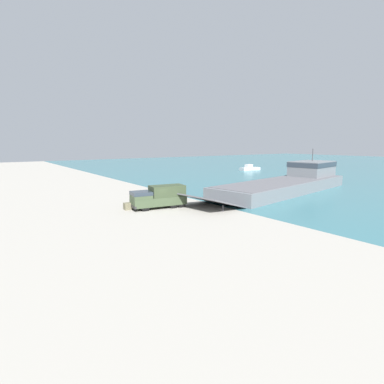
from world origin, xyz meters
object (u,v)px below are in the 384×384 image
(cargo_crate, at_px, (128,206))
(military_truck, at_px, (159,197))
(mooring_bollard, at_px, (223,208))
(moored_boat_a, at_px, (250,168))
(landing_craft, at_px, (292,181))
(soldier_on_ramp, at_px, (146,197))

(cargo_crate, bearing_deg, military_truck, 68.28)
(military_truck, relative_size, cargo_crate, 7.15)
(mooring_bollard, bearing_deg, moored_boat_a, 130.05)
(landing_craft, bearing_deg, soldier_on_ramp, -106.87)
(landing_craft, distance_m, cargo_crate, 30.27)
(moored_boat_a, height_order, cargo_crate, moored_boat_a)
(mooring_bollard, bearing_deg, soldier_on_ramp, -150.41)
(military_truck, distance_m, cargo_crate, 4.05)
(landing_craft, height_order, mooring_bollard, landing_craft)
(military_truck, height_order, cargo_crate, military_truck)
(military_truck, xyz_separation_m, soldier_on_ramp, (-3.24, -0.19, -0.49))
(soldier_on_ramp, bearing_deg, landing_craft, -30.24)
(landing_craft, distance_m, moored_boat_a, 39.26)
(mooring_bollard, relative_size, cargo_crate, 0.78)
(military_truck, xyz_separation_m, moored_boat_a, (-30.96, 49.67, -0.87))
(military_truck, xyz_separation_m, mooring_bollard, (6.37, 5.27, -1.05))
(mooring_bollard, height_order, cargo_crate, cargo_crate)
(military_truck, bearing_deg, mooring_bollard, 138.73)
(soldier_on_ramp, bearing_deg, cargo_crate, -174.32)
(cargo_crate, bearing_deg, landing_craft, 85.84)
(moored_boat_a, bearing_deg, landing_craft, -31.64)
(mooring_bollard, distance_m, cargo_crate, 11.84)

